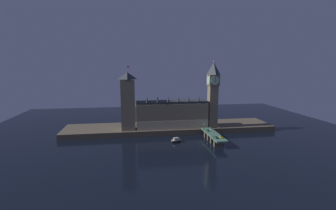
{
  "coord_description": "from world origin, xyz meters",
  "views": [
    {
      "loc": [
        -40.52,
        -212.45,
        69.37
      ],
      "look_at": [
        -4.97,
        20.0,
        31.04
      ],
      "focal_mm": 26.0,
      "sensor_mm": 36.0,
      "label": 1
    }
  ],
  "objects_px": {
    "car_northbound_lead": "(208,130)",
    "boat_upstream": "(176,141)",
    "car_northbound_trail": "(216,137)",
    "car_southbound_trail": "(211,129)",
    "clock_tower": "(213,93)",
    "pedestrian_far_rail": "(204,129)",
    "street_lamp_far": "(204,126)",
    "street_lamp_mid": "(219,130)",
    "car_southbound_lead": "(221,137)",
    "victoria_tower": "(128,101)",
    "pedestrian_near_rail": "(213,137)",
    "street_lamp_near": "(214,134)"
  },
  "relations": [
    {
      "from": "street_lamp_far",
      "to": "car_southbound_trail",
      "type": "bearing_deg",
      "value": -16.41
    },
    {
      "from": "car_northbound_trail",
      "to": "car_southbound_lead",
      "type": "distance_m",
      "value": 4.57
    },
    {
      "from": "street_lamp_near",
      "to": "street_lamp_mid",
      "type": "relative_size",
      "value": 1.2
    },
    {
      "from": "car_southbound_trail",
      "to": "pedestrian_near_rail",
      "type": "bearing_deg",
      "value": -105.78
    },
    {
      "from": "car_southbound_lead",
      "to": "clock_tower",
      "type": "bearing_deg",
      "value": 81.22
    },
    {
      "from": "pedestrian_near_rail",
      "to": "car_southbound_trail",
      "type": "bearing_deg",
      "value": 74.22
    },
    {
      "from": "clock_tower",
      "to": "street_lamp_mid",
      "type": "distance_m",
      "value": 43.9
    },
    {
      "from": "street_lamp_far",
      "to": "car_northbound_trail",
      "type": "bearing_deg",
      "value": -84.68
    },
    {
      "from": "clock_tower",
      "to": "car_northbound_lead",
      "type": "bearing_deg",
      "value": -118.21
    },
    {
      "from": "pedestrian_far_rail",
      "to": "street_lamp_far",
      "type": "xyz_separation_m",
      "value": [
        -0.4,
        -0.55,
        2.85
      ]
    },
    {
      "from": "victoria_tower",
      "to": "car_northbound_lead",
      "type": "relative_size",
      "value": 13.3
    },
    {
      "from": "victoria_tower",
      "to": "car_southbound_lead",
      "type": "xyz_separation_m",
      "value": [
        79.7,
        -46.08,
        -26.5
      ]
    },
    {
      "from": "pedestrian_near_rail",
      "to": "street_lamp_near",
      "type": "distance_m",
      "value": 5.12
    },
    {
      "from": "car_southbound_trail",
      "to": "boat_upstream",
      "type": "height_order",
      "value": "car_southbound_trail"
    },
    {
      "from": "clock_tower",
      "to": "pedestrian_far_rail",
      "type": "xyz_separation_m",
      "value": [
        -13.51,
        -15.7,
        -33.81
      ]
    },
    {
      "from": "car_northbound_lead",
      "to": "car_northbound_trail",
      "type": "distance_m",
      "value": 23.68
    },
    {
      "from": "car_southbound_trail",
      "to": "street_lamp_far",
      "type": "bearing_deg",
      "value": 163.59
    },
    {
      "from": "pedestrian_far_rail",
      "to": "boat_upstream",
      "type": "relative_size",
      "value": 0.15
    },
    {
      "from": "victoria_tower",
      "to": "street_lamp_mid",
      "type": "relative_size",
      "value": 10.44
    },
    {
      "from": "clock_tower",
      "to": "victoria_tower",
      "type": "relative_size",
      "value": 1.08
    },
    {
      "from": "clock_tower",
      "to": "pedestrian_far_rail",
      "type": "bearing_deg",
      "value": -130.7
    },
    {
      "from": "car_southbound_lead",
      "to": "pedestrian_near_rail",
      "type": "distance_m",
      "value": 6.93
    },
    {
      "from": "street_lamp_near",
      "to": "car_northbound_trail",
      "type": "bearing_deg",
      "value": 21.14
    },
    {
      "from": "clock_tower",
      "to": "car_southbound_trail",
      "type": "distance_m",
      "value": 39.19
    },
    {
      "from": "car_southbound_lead",
      "to": "car_northbound_trail",
      "type": "bearing_deg",
      "value": -169.39
    },
    {
      "from": "car_northbound_trail",
      "to": "car_southbound_trail",
      "type": "relative_size",
      "value": 0.98
    },
    {
      "from": "street_lamp_far",
      "to": "boat_upstream",
      "type": "bearing_deg",
      "value": -158.51
    },
    {
      "from": "victoria_tower",
      "to": "car_northbound_lead",
      "type": "height_order",
      "value": "victoria_tower"
    },
    {
      "from": "pedestrian_near_rail",
      "to": "street_lamp_near",
      "type": "xyz_separation_m",
      "value": [
        -0.4,
        -3.49,
        3.72
      ]
    },
    {
      "from": "car_southbound_trail",
      "to": "pedestrian_far_rail",
      "type": "height_order",
      "value": "pedestrian_far_rail"
    },
    {
      "from": "car_northbound_lead",
      "to": "boat_upstream",
      "type": "height_order",
      "value": "car_northbound_lead"
    },
    {
      "from": "car_northbound_lead",
      "to": "car_southbound_lead",
      "type": "xyz_separation_m",
      "value": [
        4.49,
        -22.84,
        0.07
      ]
    },
    {
      "from": "street_lamp_far",
      "to": "boat_upstream",
      "type": "height_order",
      "value": "street_lamp_far"
    },
    {
      "from": "car_southbound_trail",
      "to": "car_southbound_lead",
      "type": "bearing_deg",
      "value": -90.0
    },
    {
      "from": "victoria_tower",
      "to": "boat_upstream",
      "type": "relative_size",
      "value": 5.85
    },
    {
      "from": "car_southbound_trail",
      "to": "car_northbound_trail",
      "type": "bearing_deg",
      "value": -99.69
    },
    {
      "from": "car_southbound_trail",
      "to": "street_lamp_far",
      "type": "xyz_separation_m",
      "value": [
        -7.14,
        2.1,
        3.0
      ]
    },
    {
      "from": "car_southbound_lead",
      "to": "street_lamp_mid",
      "type": "bearing_deg",
      "value": 78.37
    },
    {
      "from": "car_southbound_lead",
      "to": "street_lamp_near",
      "type": "relative_size",
      "value": 0.64
    },
    {
      "from": "pedestrian_near_rail",
      "to": "boat_upstream",
      "type": "distance_m",
      "value": 33.9
    },
    {
      "from": "car_northbound_trail",
      "to": "street_lamp_far",
      "type": "distance_m",
      "value": 28.69
    },
    {
      "from": "car_northbound_lead",
      "to": "street_lamp_mid",
      "type": "xyz_separation_m",
      "value": [
        7.14,
        -9.98,
        3.16
      ]
    },
    {
      "from": "clock_tower",
      "to": "boat_upstream",
      "type": "bearing_deg",
      "value": -147.33
    },
    {
      "from": "victoria_tower",
      "to": "street_lamp_near",
      "type": "distance_m",
      "value": 89.88
    },
    {
      "from": "car_northbound_lead",
      "to": "boat_upstream",
      "type": "distance_m",
      "value": 33.62
    },
    {
      "from": "street_lamp_mid",
      "to": "boat_upstream",
      "type": "xyz_separation_m",
      "value": [
        -39.42,
        3.05,
        -9.53
      ]
    },
    {
      "from": "car_northbound_trail",
      "to": "pedestrian_near_rail",
      "type": "height_order",
      "value": "pedestrian_near_rail"
    },
    {
      "from": "car_northbound_trail",
      "to": "car_southbound_trail",
      "type": "distance_m",
      "value": 26.7
    },
    {
      "from": "victoria_tower",
      "to": "boat_upstream",
      "type": "height_order",
      "value": "victoria_tower"
    },
    {
      "from": "street_lamp_far",
      "to": "pedestrian_near_rail",
      "type": "bearing_deg",
      "value": -89.12
    }
  ]
}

